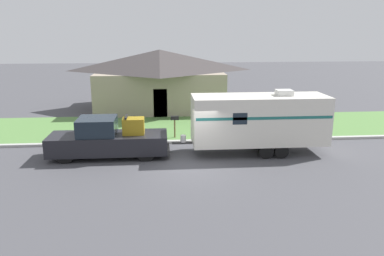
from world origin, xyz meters
The scene contains 7 objects.
ground_plane centered at (0.00, 0.00, 0.00)m, with size 120.00×120.00×0.00m, color #47474C.
curb_strip centered at (0.00, 3.75, 0.07)m, with size 80.00×0.30×0.14m.
lawn_strip centered at (0.00, 7.40, 0.01)m, with size 80.00×7.00×0.03m.
house_across_street centered at (-1.46, 13.97, 2.45)m, with size 10.60×7.86×4.73m.
pickup_truck centered at (-4.10, 1.63, 0.90)m, with size 5.96×1.97×2.09m.
travel_trailer centered at (3.57, 1.63, 1.78)m, with size 7.88×2.22×3.28m.
mailbox centered at (-0.63, 4.78, 1.02)m, with size 0.48×0.20×1.32m.
Camera 1 is at (-1.40, -16.59, 6.13)m, focal length 35.00 mm.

